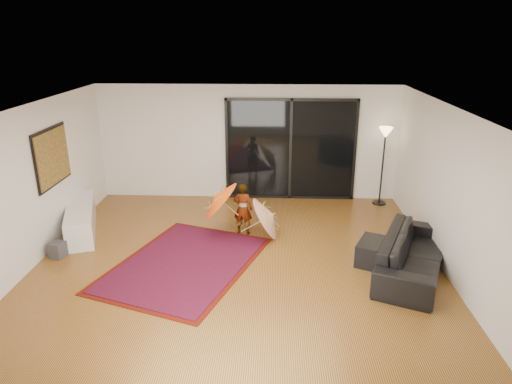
# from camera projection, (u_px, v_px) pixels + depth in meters

# --- Properties ---
(floor) EXTENTS (7.00, 7.00, 0.00)m
(floor) POSITION_uv_depth(u_px,v_px,m) (237.00, 267.00, 7.87)
(floor) COLOR #9E672B
(floor) RESTS_ON ground
(ceiling) EXTENTS (7.00, 7.00, 0.00)m
(ceiling) POSITION_uv_depth(u_px,v_px,m) (235.00, 110.00, 6.96)
(ceiling) COLOR white
(ceiling) RESTS_ON wall_back
(wall_back) EXTENTS (7.00, 0.00, 7.00)m
(wall_back) POSITION_uv_depth(u_px,v_px,m) (248.00, 143.00, 10.71)
(wall_back) COLOR silver
(wall_back) RESTS_ON floor
(wall_front) EXTENTS (7.00, 0.00, 7.00)m
(wall_front) POSITION_uv_depth(u_px,v_px,m) (204.00, 324.00, 4.12)
(wall_front) COLOR silver
(wall_front) RESTS_ON floor
(wall_left) EXTENTS (0.00, 7.00, 7.00)m
(wall_left) POSITION_uv_depth(u_px,v_px,m) (25.00, 190.00, 7.55)
(wall_left) COLOR silver
(wall_left) RESTS_ON floor
(wall_right) EXTENTS (0.00, 7.00, 7.00)m
(wall_right) POSITION_uv_depth(u_px,v_px,m) (454.00, 196.00, 7.28)
(wall_right) COLOR silver
(wall_right) RESTS_ON floor
(sliding_door) EXTENTS (3.06, 0.07, 2.40)m
(sliding_door) POSITION_uv_depth(u_px,v_px,m) (290.00, 150.00, 10.69)
(sliding_door) COLOR black
(sliding_door) RESTS_ON wall_back
(painting) EXTENTS (0.04, 1.28, 1.08)m
(painting) POSITION_uv_depth(u_px,v_px,m) (52.00, 157.00, 8.38)
(painting) COLOR black
(painting) RESTS_ON wall_left
(media_console) EXTENTS (1.13, 2.03, 0.55)m
(media_console) POSITION_uv_depth(u_px,v_px,m) (81.00, 219.00, 9.16)
(media_console) COLOR white
(media_console) RESTS_ON floor
(speaker) EXTENTS (0.30, 0.30, 0.28)m
(speaker) POSITION_uv_depth(u_px,v_px,m) (57.00, 250.00, 8.17)
(speaker) COLOR #424244
(speaker) RESTS_ON floor
(persian_rug) EXTENTS (3.02, 3.54, 0.02)m
(persian_rug) POSITION_uv_depth(u_px,v_px,m) (185.00, 264.00, 7.95)
(persian_rug) COLOR #500F06
(persian_rug) RESTS_ON floor
(sofa) EXTENTS (1.75, 2.49, 0.68)m
(sofa) POSITION_uv_depth(u_px,v_px,m) (413.00, 254.00, 7.59)
(sofa) COLOR black
(sofa) RESTS_ON floor
(ottoman) EXTENTS (0.93, 0.93, 0.40)m
(ottoman) POSITION_uv_depth(u_px,v_px,m) (380.00, 253.00, 7.91)
(ottoman) COLOR black
(ottoman) RESTS_ON floor
(floor_lamp) EXTENTS (0.31, 0.31, 1.81)m
(floor_lamp) POSITION_uv_depth(u_px,v_px,m) (385.00, 144.00, 10.25)
(floor_lamp) COLOR black
(floor_lamp) RESTS_ON floor
(child) EXTENTS (0.43, 0.33, 1.05)m
(child) POSITION_uv_depth(u_px,v_px,m) (243.00, 209.00, 8.99)
(child) COLOR #999999
(child) RESTS_ON floor
(parasol_orange) EXTENTS (0.73, 0.91, 0.91)m
(parasol_orange) POSITION_uv_depth(u_px,v_px,m) (215.00, 199.00, 8.89)
(parasol_orange) COLOR #ED500C
(parasol_orange) RESTS_ON child
(parasol_white) EXTENTS (0.63, 0.90, 0.96)m
(parasol_white) POSITION_uv_depth(u_px,v_px,m) (273.00, 213.00, 8.83)
(parasol_white) COLOR beige
(parasol_white) RESTS_ON floor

